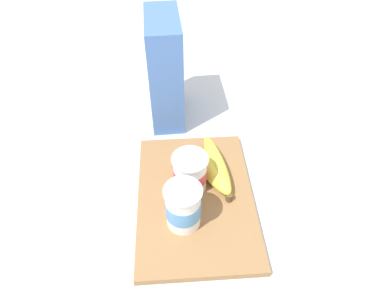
% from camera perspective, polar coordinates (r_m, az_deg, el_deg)
% --- Properties ---
extents(ground_plane, '(2.40, 2.40, 0.00)m').
position_cam_1_polar(ground_plane, '(0.74, 0.55, -9.18)').
color(ground_plane, silver).
extents(cutting_board, '(0.35, 0.24, 0.02)m').
position_cam_1_polar(cutting_board, '(0.74, 0.55, -8.82)').
color(cutting_board, olive).
rests_on(cutting_board, ground_plane).
extents(cereal_box, '(0.17, 0.08, 0.27)m').
position_cam_1_polar(cereal_box, '(0.87, -4.44, 11.91)').
color(cereal_box, '#4770B7').
rests_on(cereal_box, ground_plane).
extents(yogurt_cup_front, '(0.07, 0.07, 0.10)m').
position_cam_1_polar(yogurt_cup_front, '(0.65, -1.44, -10.19)').
color(yogurt_cup_front, white).
rests_on(yogurt_cup_front, cutting_board).
extents(yogurt_cup_back, '(0.07, 0.07, 0.08)m').
position_cam_1_polar(yogurt_cup_back, '(0.71, -0.32, -4.71)').
color(yogurt_cup_back, white).
rests_on(yogurt_cup_back, cutting_board).
extents(banana_bunch, '(0.18, 0.10, 0.04)m').
position_cam_1_polar(banana_bunch, '(0.76, 3.56, -3.72)').
color(banana_bunch, yellow).
rests_on(banana_bunch, cutting_board).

